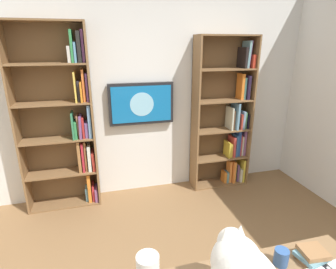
% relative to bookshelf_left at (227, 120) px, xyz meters
% --- Properties ---
extents(wall_back, '(4.52, 0.06, 2.70)m').
position_rel_bookshelf_left_xyz_m(wall_back, '(1.14, -0.17, 0.40)').
color(wall_back, silver).
rests_on(wall_back, ground).
extents(bookshelf_left, '(0.79, 0.28, 2.04)m').
position_rel_bookshelf_left_xyz_m(bookshelf_left, '(0.00, 0.00, 0.00)').
color(bookshelf_left, brown).
rests_on(bookshelf_left, ground).
extents(bookshelf_right, '(0.85, 0.28, 2.17)m').
position_rel_bookshelf_left_xyz_m(bookshelf_right, '(2.08, -0.00, 0.12)').
color(bookshelf_right, brown).
rests_on(bookshelf_right, ground).
extents(wall_mounted_tv, '(0.82, 0.07, 0.53)m').
position_rel_bookshelf_left_xyz_m(wall_mounted_tv, '(1.17, -0.08, 0.27)').
color(wall_mounted_tv, black).
extents(coffee_mug, '(0.08, 0.08, 0.10)m').
position_rel_bookshelf_left_xyz_m(coffee_mug, '(0.78, 2.23, -0.15)').
color(coffee_mug, '#335999').
rests_on(coffee_mug, desk).
extents(desk_book_stack, '(0.19, 0.16, 0.07)m').
position_rel_bookshelf_left_xyz_m(desk_book_stack, '(0.58, 2.25, -0.17)').
color(desk_book_stack, '#996B42').
rests_on(desk_book_stack, desk).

